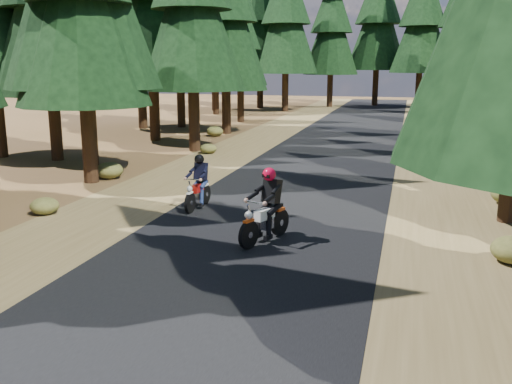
% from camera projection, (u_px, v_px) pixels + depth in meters
% --- Properties ---
extents(ground, '(120.00, 120.00, 0.00)m').
position_uv_depth(ground, '(238.00, 256.00, 12.39)').
color(ground, '#4A341A').
rests_on(ground, ground).
extents(road, '(6.00, 100.00, 0.01)m').
position_uv_depth(road, '(286.00, 202.00, 17.09)').
color(road, black).
rests_on(road, ground).
extents(shoulder_l, '(3.20, 100.00, 0.01)m').
position_uv_depth(shoulder_l, '(146.00, 194.00, 18.26)').
color(shoulder_l, brown).
rests_on(shoulder_l, ground).
extents(shoulder_r, '(3.20, 100.00, 0.01)m').
position_uv_depth(shoulder_r, '(447.00, 213.00, 15.92)').
color(shoulder_r, brown).
rests_on(shoulder_r, ground).
extents(understory_shrubs, '(16.12, 31.19, 0.69)m').
position_uv_depth(understory_shrubs, '(353.00, 178.00, 19.30)').
color(understory_shrubs, '#474C1E').
rests_on(understory_shrubs, ground).
extents(rider_lead, '(1.24, 2.03, 1.74)m').
position_uv_depth(rider_lead, '(265.00, 218.00, 13.22)').
color(rider_lead, white).
rests_on(rider_lead, road).
extents(rider_follow, '(0.60, 1.76, 1.55)m').
position_uv_depth(rider_follow, '(198.00, 191.00, 16.29)').
color(rider_follow, maroon).
rests_on(rider_follow, road).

